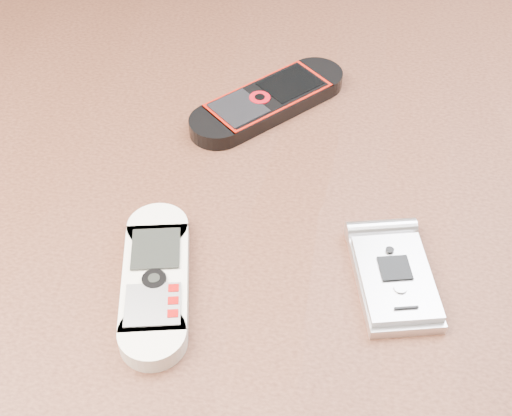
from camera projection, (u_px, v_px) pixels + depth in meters
The scene contains 4 objects.
table at pixel (251, 294), 0.66m from camera, with size 1.20×0.80×0.75m.
nokia_white at pixel (156, 280), 0.53m from camera, with size 0.05×0.15×0.02m, color white.
nokia_black_red at pixel (268, 101), 0.68m from camera, with size 0.05×0.17×0.02m, color black.
motorola_razr at pixel (394, 277), 0.53m from camera, with size 0.06×0.11×0.02m, color silver.
Camera 1 is at (0.06, -0.40, 1.17)m, focal length 50.00 mm.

